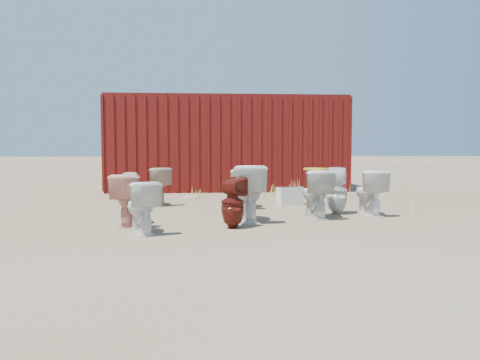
{
  "coord_description": "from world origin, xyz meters",
  "views": [
    {
      "loc": [
        -0.62,
        -7.33,
        1.11
      ],
      "look_at": [
        0.0,
        0.6,
        0.55
      ],
      "focal_mm": 35.0,
      "sensor_mm": 36.0,
      "label": 1
    }
  ],
  "objects": [
    {
      "name": "toilet_back_a",
      "position": [
        -1.99,
        1.18,
        0.33
      ],
      "size": [
        0.37,
        0.37,
        0.66
      ],
      "primitive_type": "imported",
      "rotation": [
        0.0,
        0.0,
        2.86
      ],
      "color": "silver",
      "rests_on": "ground"
    },
    {
      "name": "toilet_front_a",
      "position": [
        -1.42,
        -1.27,
        0.34
      ],
      "size": [
        0.58,
        0.75,
        0.68
      ],
      "primitive_type": "imported",
      "rotation": [
        0.0,
        0.0,
        3.49
      ],
      "color": "white",
      "rests_on": "ground"
    },
    {
      "name": "weed_clump_c",
      "position": [
        2.4,
        2.51,
        0.15
      ],
      "size": [
        0.36,
        0.36,
        0.3
      ],
      "primitive_type": "cone",
      "color": "#B9BA4A",
      "rests_on": "ground"
    },
    {
      "name": "loose_lid_far",
      "position": [
        -0.91,
        2.98,
        0.01
      ],
      "size": [
        0.57,
        0.59,
        0.02
      ],
      "primitive_type": "ellipsoid",
      "rotation": [
        0.0,
        0.0,
        0.64
      ],
      "color": "#C4AD8E",
      "rests_on": "ground"
    },
    {
      "name": "weed_clump_e",
      "position": [
        1.46,
        3.5,
        0.16
      ],
      "size": [
        0.34,
        0.34,
        0.32
      ],
      "primitive_type": "cone",
      "color": "#B9BA4A",
      "rests_on": "ground"
    },
    {
      "name": "toilet_front_pink",
      "position": [
        -1.68,
        -0.63,
        0.37
      ],
      "size": [
        0.45,
        0.74,
        0.74
      ],
      "primitive_type": "imported",
      "rotation": [
        0.0,
        0.0,
        3.09
      ],
      "color": "#EA9D87",
      "rests_on": "ground"
    },
    {
      "name": "toilet_front_c",
      "position": [
        0.04,
        -0.38,
        0.42
      ],
      "size": [
        0.5,
        0.84,
        0.85
      ],
      "primitive_type": "imported",
      "rotation": [
        0.0,
        0.0,
        3.17
      ],
      "color": "white",
      "rests_on": "ground"
    },
    {
      "name": "weed_clump_b",
      "position": [
        0.8,
        2.82,
        0.14
      ],
      "size": [
        0.32,
        0.32,
        0.28
      ],
      "primitive_type": "cone",
      "color": "#B9BA4A",
      "rests_on": "ground"
    },
    {
      "name": "ground",
      "position": [
        0.0,
        0.0,
        0.0
      ],
      "size": [
        100.0,
        100.0,
        0.0
      ],
      "primitive_type": "plane",
      "color": "brown",
      "rests_on": "ground"
    },
    {
      "name": "weed_clump_d",
      "position": [
        -0.74,
        3.13,
        0.11
      ],
      "size": [
        0.3,
        0.3,
        0.22
      ],
      "primitive_type": "cone",
      "color": "#B9BA4A",
      "rests_on": "ground"
    },
    {
      "name": "shipping_container",
      "position": [
        0.0,
        5.2,
        1.2
      ],
      "size": [
        6.0,
        2.4,
        2.4
      ],
      "primitive_type": "cube",
      "color": "#510D0D",
      "rests_on": "ground"
    },
    {
      "name": "toilet_front_maroon",
      "position": [
        -0.23,
        -0.99,
        0.35
      ],
      "size": [
        0.45,
        0.45,
        0.7
      ],
      "primitive_type": "imported",
      "rotation": [
        0.0,
        0.0,
        2.49
      ],
      "color": "#5E1710",
      "rests_on": "ground"
    },
    {
      "name": "toilet_back_yellowlid",
      "position": [
        1.13,
        -0.14,
        0.38
      ],
      "size": [
        0.45,
        0.75,
        0.76
      ],
      "primitive_type": "imported",
      "rotation": [
        0.0,
        0.0,
        3.18
      ],
      "color": "silver",
      "rests_on": "ground"
    },
    {
      "name": "weed_clump_a",
      "position": [
        -2.18,
        2.57,
        0.17
      ],
      "size": [
        0.36,
        0.36,
        0.33
      ],
      "primitive_type": "cone",
      "color": "#B9BA4A",
      "rests_on": "ground"
    },
    {
      "name": "loose_lid_near",
      "position": [
        -1.89,
        2.41,
        0.01
      ],
      "size": [
        0.45,
        0.55,
        0.02
      ],
      "primitive_type": "ellipsoid",
      "rotation": [
        0.0,
        0.0,
        0.16
      ],
      "color": "#C2A88C",
      "rests_on": "ground"
    },
    {
      "name": "toilet_back_e",
      "position": [
        1.59,
        0.24,
        0.39
      ],
      "size": [
        0.42,
        0.42,
        0.77
      ],
      "primitive_type": "imported",
      "rotation": [
        0.0,
        0.0,
        2.92
      ],
      "color": "silver",
      "rests_on": "ground"
    },
    {
      "name": "toilet_front_e",
      "position": [
        2.09,
        0.1,
        0.37
      ],
      "size": [
        0.43,
        0.73,
        0.74
      ],
      "primitive_type": "imported",
      "rotation": [
        0.0,
        0.0,
        3.16
      ],
      "color": "white",
      "rests_on": "ground"
    },
    {
      "name": "loose_tank",
      "position": [
        1.02,
        1.46,
        0.17
      ],
      "size": [
        0.54,
        0.37,
        0.35
      ],
      "primitive_type": "cube",
      "rotation": [
        0.0,
        0.0,
        0.39
      ],
      "color": "white",
      "rests_on": "ground"
    },
    {
      "name": "toilet_back_beige_left",
      "position": [
        -1.55,
        1.7,
        0.36
      ],
      "size": [
        0.69,
        0.82,
        0.73
      ],
      "primitive_type": "imported",
      "rotation": [
        0.0,
        0.0,
        3.62
      ],
      "color": "#C1A88D",
      "rests_on": "ground"
    },
    {
      "name": "toilet_back_beige_right",
      "position": [
        0.15,
        1.2,
        0.36
      ],
      "size": [
        0.6,
        0.79,
        0.72
      ],
      "primitive_type": "imported",
      "rotation": [
        0.0,
        0.0,
        2.82
      ],
      "color": "beige",
      "rests_on": "ground"
    },
    {
      "name": "weed_clump_f",
      "position": [
        3.09,
        0.55,
        0.11
      ],
      "size": [
        0.28,
        0.28,
        0.23
      ],
      "primitive_type": "cone",
      "color": "#B9BA4A",
      "rests_on": "ground"
    },
    {
      "name": "yellow_lid",
      "position": [
        1.13,
        -0.14,
        0.77
      ],
      "size": [
        0.38,
        0.48,
        0.02
      ],
      "primitive_type": "ellipsoid",
      "color": "gold",
      "rests_on": "toilet_back_yellowlid"
    }
  ]
}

